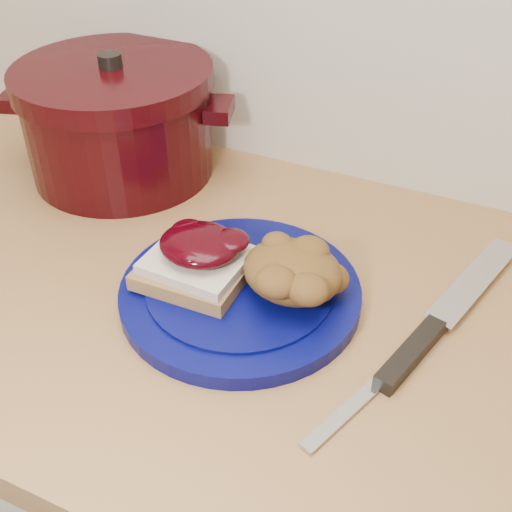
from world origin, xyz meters
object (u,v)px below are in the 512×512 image
at_px(butter_knife, 368,391).
at_px(plate, 240,293).
at_px(chef_knife, 430,332).
at_px(pepper_grinder, 101,131).
at_px(dutch_oven, 118,120).

bearing_deg(butter_knife, plate, 87.07).
relative_size(chef_knife, butter_knife, 1.61).
relative_size(plate, chef_knife, 0.91).
distance_m(chef_knife, pepper_grinder, 0.53).
bearing_deg(chef_knife, dutch_oven, 86.80).
xyz_separation_m(chef_knife, pepper_grinder, (-0.51, 0.14, 0.06)).
xyz_separation_m(plate, pepper_grinder, (-0.30, 0.17, 0.06)).
distance_m(plate, chef_knife, 0.21).
bearing_deg(pepper_grinder, butter_knife, -27.25).
relative_size(chef_knife, pepper_grinder, 2.34).
xyz_separation_m(dutch_oven, pepper_grinder, (-0.02, -0.01, -0.02)).
bearing_deg(plate, dutch_oven, 146.43).
height_order(butter_knife, pepper_grinder, pepper_grinder).
height_order(plate, butter_knife, plate).
bearing_deg(chef_knife, pepper_grinder, 88.95).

